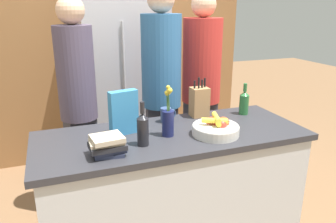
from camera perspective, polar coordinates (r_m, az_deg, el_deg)
name	(u,v)px	position (r m, az deg, el deg)	size (l,w,h in m)	color
kitchen_island	(172,192)	(2.32, 0.75, -13.88)	(1.75, 0.68, 0.88)	silver
back_wall_wood	(115,40)	(3.71, -9.28, 12.11)	(2.95, 0.12, 2.60)	olive
refrigerator	(124,80)	(3.42, -7.68, 5.41)	(0.83, 0.62, 1.86)	#B7B7BC
fruit_bowl	(216,128)	(2.11, 8.37, -2.82)	(0.30, 0.30, 0.12)	silver
knife_block	(199,102)	(2.42, 5.48, 1.72)	(0.12, 0.11, 0.30)	#A87A4C
flower_vase	(168,118)	(2.04, -0.01, -1.15)	(0.07, 0.07, 0.33)	#191E4C
cereal_box	(124,113)	(2.08, -7.74, -0.19)	(0.19, 0.10, 0.28)	teal
coffee_mug	(166,115)	(2.30, -0.28, -0.60)	(0.12, 0.08, 0.10)	#334770
book_stack	(108,145)	(1.82, -10.47, -5.78)	(0.20, 0.17, 0.11)	#2D334C
bottle_oil	(143,128)	(1.91, -4.41, -2.95)	(0.07, 0.07, 0.27)	black
bottle_vinegar	(244,102)	(2.52, 13.11, 1.60)	(0.07, 0.07, 0.24)	#286633
person_at_sink	(78,98)	(2.58, -15.41, 2.35)	(0.28, 0.28, 1.74)	#383842
person_in_blue	(161,86)	(2.68, -1.15, 4.39)	(0.32, 0.32, 1.82)	#383842
person_in_red_tee	(201,84)	(2.90, 5.80, 4.74)	(0.33, 0.33, 1.78)	#383842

